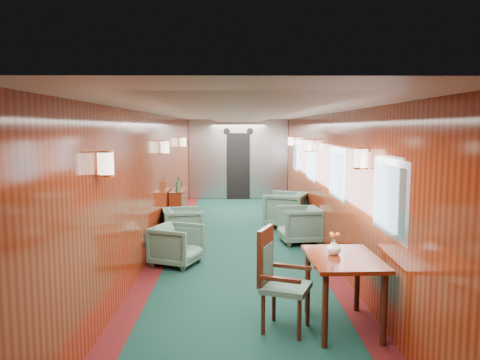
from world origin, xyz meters
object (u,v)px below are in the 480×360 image
at_px(dining_table, 343,268).
at_px(armchair_left_far, 183,226).
at_px(credenza, 178,208).
at_px(armchair_right_far, 285,209).
at_px(side_chair, 277,275).
at_px(armchair_left_near, 177,245).
at_px(armchair_right_near, 300,225).

height_order(dining_table, armchair_left_far, dining_table).
distance_m(credenza, armchair_right_far, 2.34).
xyz_separation_m(side_chair, armchair_right_far, (0.65, 5.21, -0.21)).
bearing_deg(dining_table, armchair_right_far, 88.70).
bearing_deg(armchair_left_near, armchair_right_near, -35.28).
relative_size(armchair_right_near, armchair_right_far, 0.89).
xyz_separation_m(armchair_left_near, armchair_left_far, (-0.06, 1.41, 0.01)).
height_order(dining_table, side_chair, side_chair).
relative_size(dining_table, armchair_left_far, 1.48).
height_order(dining_table, armchair_left_near, dining_table).
bearing_deg(dining_table, armchair_left_near, 129.43).
relative_size(side_chair, credenza, 1.01).
relative_size(armchair_left_near, armchair_right_near, 0.93).
xyz_separation_m(armchair_left_near, armchair_right_far, (2.02, 2.83, 0.07)).
distance_m(side_chair, armchair_right_far, 5.26).
height_order(side_chair, armchair_left_near, side_chair).
bearing_deg(dining_table, armchair_right_near, 87.21).
distance_m(credenza, armchair_right_near, 2.85).
bearing_deg(credenza, dining_table, -65.14).
bearing_deg(credenza, side_chair, -72.01).
xyz_separation_m(side_chair, armchair_left_far, (-1.43, 3.79, -0.26)).
height_order(dining_table, credenza, credenza).
height_order(armchair_right_near, armchair_right_far, armchair_right_far).
xyz_separation_m(armchair_left_far, armchair_right_far, (2.08, 1.42, 0.05)).
distance_m(credenza, armchair_left_far, 1.44).
relative_size(side_chair, armchair_right_far, 1.31).
bearing_deg(side_chair, armchair_left_near, 141.48).
xyz_separation_m(side_chair, armchair_right_near, (0.77, 3.78, -0.25)).
height_order(side_chair, armchair_right_far, side_chair).
bearing_deg(credenza, armchair_right_far, 0.04).
xyz_separation_m(dining_table, credenza, (-2.41, 5.19, -0.24)).
xyz_separation_m(dining_table, side_chair, (-0.71, -0.02, -0.06)).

